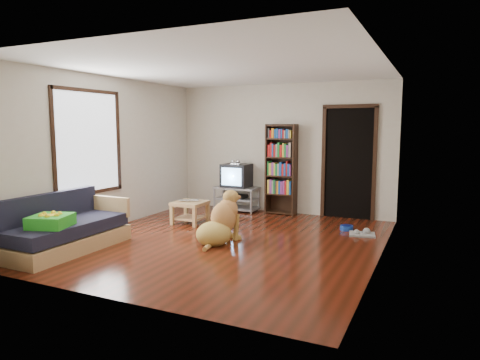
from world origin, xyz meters
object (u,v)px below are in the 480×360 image
at_px(sofa, 66,232).
at_px(dog, 221,223).
at_px(grey_rag, 362,234).
at_px(crt_tv, 237,175).
at_px(laptop, 189,201).
at_px(tv_stand, 237,198).
at_px(dog_bowl, 346,228).
at_px(coffee_table, 190,208).
at_px(green_cushion, 51,221).
at_px(bookshelf, 281,164).

xyz_separation_m(sofa, dog, (1.82, 1.28, 0.04)).
xyz_separation_m(grey_rag, crt_tv, (-2.74, 1.03, 0.73)).
xyz_separation_m(laptop, tv_stand, (0.26, 1.47, -0.14)).
bearing_deg(crt_tv, tv_stand, -90.00).
distance_m(dog_bowl, coffee_table, 2.79).
bearing_deg(dog_bowl, crt_tv, 162.21).
bearing_deg(coffee_table, sofa, -108.12).
relative_size(dog_bowl, grey_rag, 0.55).
bearing_deg(green_cushion, coffee_table, 58.19).
bearing_deg(green_cushion, laptop, 58.04).
relative_size(bookshelf, sofa, 1.00).
distance_m(green_cushion, grey_rag, 4.68).
bearing_deg(crt_tv, sofa, -104.93).
height_order(sofa, coffee_table, sofa).
bearing_deg(tv_stand, sofa, -105.02).
distance_m(bookshelf, sofa, 4.26).
xyz_separation_m(coffee_table, dog, (1.10, -0.92, 0.02)).
relative_size(green_cushion, grey_rag, 1.20).
relative_size(green_cushion, laptop, 1.37).
distance_m(bookshelf, dog, 2.55).
bearing_deg(coffee_table, tv_stand, 79.91).
height_order(grey_rag, crt_tv, crt_tv).
relative_size(laptop, dog, 0.35).
distance_m(green_cushion, sofa, 0.44).
height_order(dog_bowl, sofa, sofa).
bearing_deg(tv_stand, crt_tv, 90.00).
relative_size(tv_stand, coffee_table, 1.64).
bearing_deg(sofa, green_cushion, -70.69).
height_order(green_cushion, dog_bowl, green_cushion).
xyz_separation_m(dog_bowl, bookshelf, (-1.49, 0.85, 0.96)).
bearing_deg(grey_rag, laptop, -171.34).
distance_m(dog_bowl, tv_stand, 2.56).
relative_size(tv_stand, crt_tv, 1.55).
relative_size(crt_tv, dog, 0.58).
relative_size(laptop, crt_tv, 0.60).
distance_m(laptop, sofa, 2.29).
height_order(tv_stand, dog, dog).
relative_size(tv_stand, sofa, 0.50).
distance_m(green_cushion, coffee_table, 2.63).
distance_m(grey_rag, coffee_table, 3.03).
relative_size(dog_bowl, dog, 0.22).
bearing_deg(dog, crt_tv, 109.68).
bearing_deg(crt_tv, bookshelf, 4.32).
height_order(bookshelf, dog, bookshelf).
height_order(grey_rag, sofa, sofa).
distance_m(laptop, tv_stand, 1.49).
xyz_separation_m(bookshelf, sofa, (-1.92, -3.72, -0.74)).
height_order(laptop, tv_stand, tv_stand).
distance_m(crt_tv, bookshelf, 0.99).
height_order(crt_tv, coffee_table, crt_tv).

